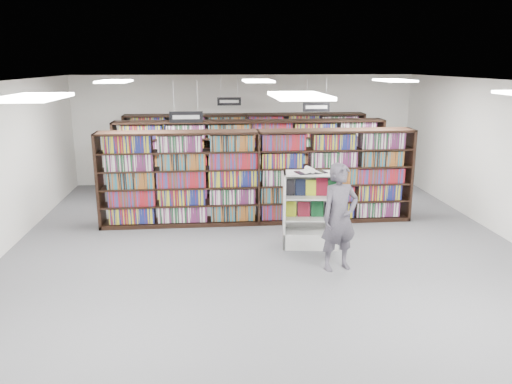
{
  "coord_description": "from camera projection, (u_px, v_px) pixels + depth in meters",
  "views": [
    {
      "loc": [
        -1.04,
        -8.83,
        3.53
      ],
      "look_at": [
        -0.18,
        0.5,
        1.1
      ],
      "focal_mm": 35.0,
      "sensor_mm": 36.0,
      "label": 1
    }
  ],
  "objects": [
    {
      "name": "endcap_display",
      "position": [
        310.0,
        222.0,
        9.83
      ],
      "size": [
        1.13,
        0.66,
        1.5
      ],
      "rotation": [
        0.0,
        0.0,
        -0.12
      ],
      "color": "silver",
      "rests_on": "floor"
    },
    {
      "name": "aisle_sign_left",
      "position": [
        186.0,
        116.0,
        9.69
      ],
      "size": [
        0.65,
        0.02,
        0.8
      ],
      "color": "#B2B2B7",
      "rests_on": "ceiling"
    },
    {
      "name": "aisle_sign_center",
      "position": [
        229.0,
        101.0,
        13.63
      ],
      "size": [
        0.65,
        0.02,
        0.8
      ],
      "color": "#B2B2B7",
      "rests_on": "ceiling"
    },
    {
      "name": "bookshelf_row_mid",
      "position": [
        250.0,
        160.0,
        13.09
      ],
      "size": [
        7.0,
        0.6,
        2.1
      ],
      "color": "black",
      "rests_on": "floor"
    },
    {
      "name": "troffer_back_right",
      "position": [
        394.0,
        80.0,
        10.9
      ],
      "size": [
        0.6,
        1.2,
        0.04
      ],
      "primitive_type": "cube",
      "color": "white",
      "rests_on": "ceiling"
    },
    {
      "name": "troffer_front_left",
      "position": [
        33.0,
        97.0,
        5.54
      ],
      "size": [
        0.6,
        1.2,
        0.04
      ],
      "primitive_type": "cube",
      "color": "white",
      "rests_on": "ceiling"
    },
    {
      "name": "troffer_front_center",
      "position": [
        299.0,
        96.0,
        5.81
      ],
      "size": [
        0.6,
        1.2,
        0.04
      ],
      "primitive_type": "cube",
      "color": "white",
      "rests_on": "ceiling"
    },
    {
      "name": "bookshelf_row_near",
      "position": [
        258.0,
        177.0,
        11.16
      ],
      "size": [
        7.0,
        0.6,
        2.1
      ],
      "color": "black",
      "rests_on": "floor"
    },
    {
      "name": "bookshelf_row_far",
      "position": [
        246.0,
        150.0,
        14.73
      ],
      "size": [
        7.0,
        0.6,
        2.1
      ],
      "color": "black",
      "rests_on": "floor"
    },
    {
      "name": "troffer_back_center",
      "position": [
        258.0,
        81.0,
        10.63
      ],
      "size": [
        0.6,
        1.2,
        0.04
      ],
      "primitive_type": "cube",
      "color": "white",
      "rests_on": "ceiling"
    },
    {
      "name": "troffer_back_left",
      "position": [
        114.0,
        81.0,
        10.36
      ],
      "size": [
        0.6,
        1.2,
        0.04
      ],
      "primitive_type": "cube",
      "color": "white",
      "rests_on": "ceiling"
    },
    {
      "name": "wall_back",
      "position": [
        245.0,
        130.0,
        14.88
      ],
      "size": [
        10.0,
        0.1,
        3.2
      ],
      "primitive_type": "cube",
      "color": "white",
      "rests_on": "ground"
    },
    {
      "name": "open_book",
      "position": [
        310.0,
        171.0,
        9.52
      ],
      "size": [
        0.63,
        0.46,
        0.13
      ],
      "rotation": [
        0.0,
        0.0,
        0.23
      ],
      "color": "black",
      "rests_on": "endcap_display"
    },
    {
      "name": "ceiling",
      "position": [
        269.0,
        83.0,
        8.69
      ],
      "size": [
        10.0,
        12.0,
        0.1
      ],
      "primitive_type": "cube",
      "color": "white",
      "rests_on": "wall_back"
    },
    {
      "name": "wall_front",
      "position": [
        373.0,
        363.0,
        3.31
      ],
      "size": [
        10.0,
        0.1,
        3.2
      ],
      "primitive_type": "cube",
      "color": "white",
      "rests_on": "ground"
    },
    {
      "name": "floor",
      "position": [
        268.0,
        254.0,
        9.5
      ],
      "size": [
        12.0,
        12.0,
        0.0
      ],
      "primitive_type": "plane",
      "color": "#4C4D51",
      "rests_on": "ground"
    },
    {
      "name": "shopper",
      "position": [
        339.0,
        217.0,
        8.61
      ],
      "size": [
        0.79,
        0.63,
        1.9
      ],
      "primitive_type": "imported",
      "rotation": [
        0.0,
        0.0,
        0.28
      ],
      "color": "#4E4A54",
      "rests_on": "floor"
    },
    {
      "name": "aisle_sign_right",
      "position": [
        316.0,
        106.0,
        11.88
      ],
      "size": [
        0.65,
        0.02,
        0.8
      ],
      "color": "#B2B2B7",
      "rests_on": "ceiling"
    }
  ]
}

